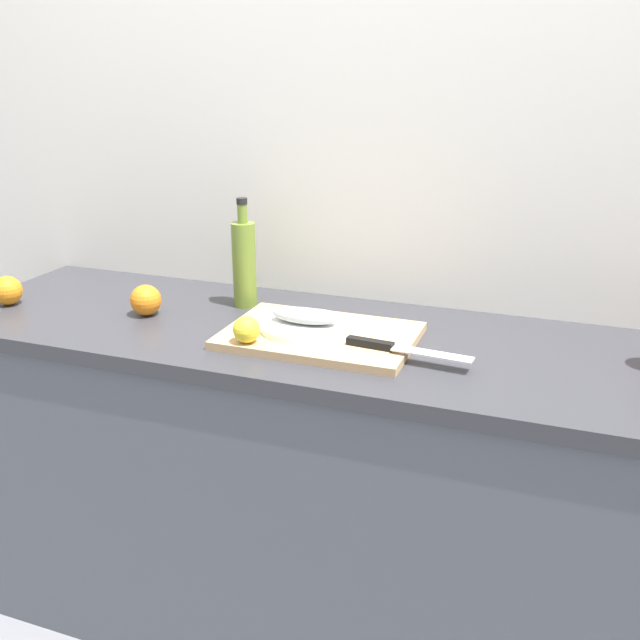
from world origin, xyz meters
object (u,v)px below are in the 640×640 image
chef_knife (392,347)px  lemon_0 (246,330)px  fish_fillet (305,316)px  orange_0 (7,291)px  olive_oil_bottle (244,262)px  cutting_board (320,336)px  white_plate (305,326)px

chef_knife → lemon_0: size_ratio=4.65×
fish_fillet → orange_0: (-0.86, -0.05, -0.01)m
chef_knife → olive_oil_bottle: (-0.47, 0.23, 0.09)m
cutting_board → chef_knife: chef_knife is taller
fish_fillet → olive_oil_bottle: size_ratio=0.56×
white_plate → olive_oil_bottle: size_ratio=0.74×
cutting_board → fish_fillet: (-0.04, 0.01, 0.04)m
white_plate → chef_knife: size_ratio=0.75×
white_plate → chef_knife: bearing=-15.6°
white_plate → lemon_0: lemon_0 is taller
fish_fillet → orange_0: size_ratio=2.06×
fish_fillet → orange_0: 0.86m
fish_fillet → chef_knife: (0.24, -0.07, -0.02)m
white_plate → orange_0: bearing=-176.4°
white_plate → fish_fillet: fish_fillet is taller
chef_knife → orange_0: size_ratio=3.64×
cutting_board → orange_0: bearing=-177.0°
fish_fillet → lemon_0: (-0.09, -0.13, -0.00)m
chef_knife → lemon_0: lemon_0 is taller
cutting_board → lemon_0: 0.19m
chef_knife → orange_0: bearing=-175.6°
olive_oil_bottle → orange_0: olive_oil_bottle is taller
orange_0 → fish_fillet: bearing=3.6°
cutting_board → chef_knife: 0.20m
chef_knife → olive_oil_bottle: bearing=159.2°
cutting_board → olive_oil_bottle: (-0.28, 0.17, 0.11)m
white_plate → orange_0: 0.86m
chef_knife → cutting_board: bearing=168.3°
white_plate → orange_0: orange_0 is taller
cutting_board → white_plate: size_ratio=2.06×
lemon_0 → olive_oil_bottle: 0.34m
white_plate → olive_oil_bottle: (-0.24, 0.16, 0.09)m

